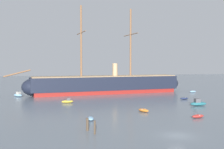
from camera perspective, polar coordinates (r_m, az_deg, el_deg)
ground_plane at (r=42.04m, az=13.17°, el=-12.05°), size 400.00×400.00×0.00m
tall_ship at (r=95.71m, az=-1.10°, el=-2.00°), size 60.93×14.28×29.35m
dinghy_foreground_left at (r=51.65m, az=-4.41°, el=-8.93°), size 1.32×2.72×0.63m
dinghy_foreground_right at (r=56.06m, az=17.12°, el=-8.12°), size 2.98×1.86×0.65m
dinghy_near_centre at (r=60.40m, az=6.47°, el=-7.26°), size 2.30×3.15×0.68m
motorboat_mid_right at (r=71.52m, az=17.17°, el=-5.63°), size 4.18×1.81×1.74m
motorboat_alongside_bow at (r=74.11m, az=-9.06°, el=-5.40°), size 3.21×1.65×1.29m
dinghy_alongside_stern at (r=82.59m, az=14.52°, el=-4.75°), size 2.72×1.47×0.61m
motorboat_far_left at (r=91.76m, az=-18.62°, el=-3.95°), size 3.54×3.68×1.51m
dinghy_far_right at (r=103.35m, az=16.15°, el=-3.35°), size 2.76×1.71×0.61m
mooring_piling_nearest at (r=43.78m, az=-5.06°, el=-10.10°), size 0.41×0.41×1.96m
mooring_piling_left_pair at (r=41.58m, az=-3.54°, el=-10.73°), size 0.28×0.28×2.01m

